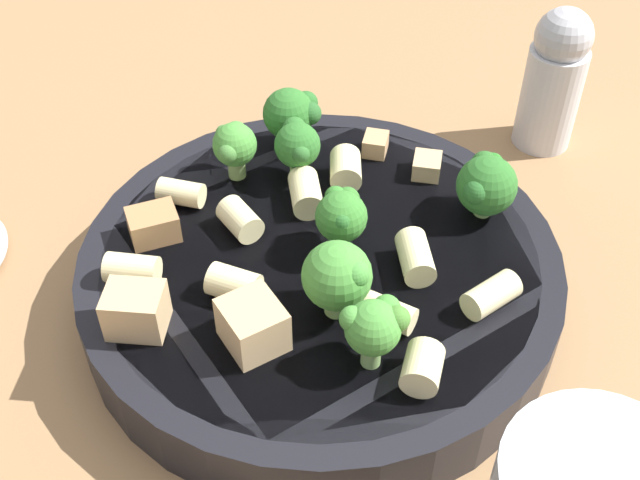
% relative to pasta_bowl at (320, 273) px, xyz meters
% --- Properties ---
extents(ground_plane, '(2.00, 2.00, 0.00)m').
position_rel_pasta_bowl_xyz_m(ground_plane, '(0.00, 0.00, -0.02)').
color(ground_plane, '#936D47').
extents(pasta_bowl, '(0.25, 0.25, 0.04)m').
position_rel_pasta_bowl_xyz_m(pasta_bowl, '(0.00, 0.00, 0.00)').
color(pasta_bowl, black).
rests_on(pasta_bowl, ground_plane).
extents(broccoli_floret_0, '(0.03, 0.03, 0.04)m').
position_rel_pasta_bowl_xyz_m(broccoli_floret_0, '(-0.01, -0.00, 0.04)').
color(broccoli_floret_0, '#84AD60').
rests_on(broccoli_floret_0, pasta_bowl).
extents(broccoli_floret_1, '(0.03, 0.03, 0.04)m').
position_rel_pasta_bowl_xyz_m(broccoli_floret_1, '(-0.00, -0.09, 0.04)').
color(broccoli_floret_1, '#9EC175').
rests_on(broccoli_floret_1, pasta_bowl).
extents(broccoli_floret_2, '(0.03, 0.03, 0.04)m').
position_rel_pasta_bowl_xyz_m(broccoli_floret_2, '(-0.01, 0.07, 0.04)').
color(broccoli_floret_2, '#84AD60').
rests_on(broccoli_floret_2, pasta_bowl).
extents(broccoli_floret_3, '(0.03, 0.03, 0.04)m').
position_rel_pasta_bowl_xyz_m(broccoli_floret_3, '(0.00, 0.04, 0.04)').
color(broccoli_floret_3, '#84AD60').
rests_on(broccoli_floret_3, pasta_bowl).
extents(broccoli_floret_4, '(0.03, 0.03, 0.03)m').
position_rel_pasta_bowl_xyz_m(broccoli_floret_4, '(0.03, -0.07, 0.04)').
color(broccoli_floret_4, '#93B766').
rests_on(broccoli_floret_4, pasta_bowl).
extents(broccoli_floret_5, '(0.03, 0.03, 0.04)m').
position_rel_pasta_bowl_xyz_m(broccoli_floret_5, '(-0.09, -0.01, 0.03)').
color(broccoli_floret_5, '#84AD60').
rests_on(broccoli_floret_5, pasta_bowl).
extents(broccoli_floret_6, '(0.03, 0.03, 0.04)m').
position_rel_pasta_bowl_xyz_m(broccoli_floret_6, '(0.00, -0.06, 0.04)').
color(broccoli_floret_6, '#84AD60').
rests_on(broccoli_floret_6, pasta_bowl).
extents(rigatoni_0, '(0.02, 0.03, 0.02)m').
position_rel_pasta_bowl_xyz_m(rigatoni_0, '(-0.03, -0.06, 0.02)').
color(rigatoni_0, beige).
rests_on(rigatoni_0, pasta_bowl).
extents(rigatoni_1, '(0.03, 0.03, 0.02)m').
position_rel_pasta_bowl_xyz_m(rigatoni_1, '(0.05, 0.02, 0.02)').
color(rigatoni_1, beige).
rests_on(rigatoni_1, pasta_bowl).
extents(rigatoni_2, '(0.03, 0.03, 0.02)m').
position_rel_pasta_bowl_xyz_m(rigatoni_2, '(-0.03, 0.09, 0.02)').
color(rigatoni_2, beige).
rests_on(rigatoni_2, pasta_bowl).
extents(rigatoni_3, '(0.03, 0.03, 0.01)m').
position_rel_pasta_bowl_xyz_m(rigatoni_3, '(-0.07, 0.05, 0.02)').
color(rigatoni_3, beige).
rests_on(rigatoni_3, pasta_bowl).
extents(rigatoni_4, '(0.03, 0.03, 0.01)m').
position_rel_pasta_bowl_xyz_m(rigatoni_4, '(-0.02, 0.05, 0.02)').
color(rigatoni_4, beige).
rests_on(rigatoni_4, pasta_bowl).
extents(rigatoni_5, '(0.02, 0.03, 0.02)m').
position_rel_pasta_bowl_xyz_m(rigatoni_5, '(-0.05, 0.02, 0.02)').
color(rigatoni_5, beige).
rests_on(rigatoni_5, pasta_bowl).
extents(rigatoni_6, '(0.03, 0.02, 0.01)m').
position_rel_pasta_bowl_xyz_m(rigatoni_6, '(0.07, -0.06, 0.02)').
color(rigatoni_6, beige).
rests_on(rigatoni_6, pasta_bowl).
extents(rigatoni_7, '(0.02, 0.03, 0.02)m').
position_rel_pasta_bowl_xyz_m(rigatoni_7, '(0.00, -0.04, 0.02)').
color(rigatoni_7, beige).
rests_on(rigatoni_7, pasta_bowl).
extents(rigatoni_8, '(0.03, 0.02, 0.02)m').
position_rel_pasta_bowl_xyz_m(rigatoni_8, '(0.10, 0.00, 0.02)').
color(rigatoni_8, beige).
rests_on(rigatoni_8, pasta_bowl).
extents(rigatoni_9, '(0.02, 0.03, 0.02)m').
position_rel_pasta_bowl_xyz_m(rigatoni_9, '(0.04, -0.03, 0.02)').
color(rigatoni_9, beige).
rests_on(rigatoni_9, pasta_bowl).
extents(chicken_chunk_0, '(0.03, 0.03, 0.02)m').
position_rel_pasta_bowl_xyz_m(chicken_chunk_0, '(0.04, 0.05, 0.03)').
color(chicken_chunk_0, tan).
rests_on(chicken_chunk_0, pasta_bowl).
extents(chicken_chunk_1, '(0.03, 0.03, 0.02)m').
position_rel_pasta_bowl_xyz_m(chicken_chunk_1, '(0.09, 0.03, 0.03)').
color(chicken_chunk_1, tan).
rests_on(chicken_chunk_1, pasta_bowl).
extents(chicken_chunk_2, '(0.02, 0.02, 0.01)m').
position_rel_pasta_bowl_xyz_m(chicken_chunk_2, '(-0.05, -0.08, 0.02)').
color(chicken_chunk_2, tan).
rests_on(chicken_chunk_2, pasta_bowl).
extents(chicken_chunk_3, '(0.03, 0.02, 0.02)m').
position_rel_pasta_bowl_xyz_m(chicken_chunk_3, '(0.08, -0.03, 0.02)').
color(chicken_chunk_3, '#A87A4C').
rests_on(chicken_chunk_3, pasta_bowl).
extents(chicken_chunk_4, '(0.02, 0.02, 0.01)m').
position_rel_pasta_bowl_xyz_m(chicken_chunk_4, '(-0.07, -0.05, 0.02)').
color(chicken_chunk_4, tan).
rests_on(chicken_chunk_4, pasta_bowl).
extents(pepper_shaker, '(0.04, 0.04, 0.10)m').
position_rel_pasta_bowl_xyz_m(pepper_shaker, '(-0.18, -0.11, 0.03)').
color(pepper_shaker, silver).
rests_on(pepper_shaker, ground_plane).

